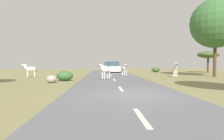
{
  "coord_description": "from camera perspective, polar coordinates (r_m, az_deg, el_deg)",
  "views": [
    {
      "loc": [
        -1.55,
        -9.31,
        1.55
      ],
      "look_at": [
        -0.56,
        10.13,
        0.85
      ],
      "focal_mm": 31.46,
      "sensor_mm": 36.0,
      "label": 1
    }
  ],
  "objects": [
    {
      "name": "zebra_0",
      "position": [
        22.37,
        3.65,
        0.34
      ],
      "size": [
        0.59,
        1.46,
        1.4
      ],
      "rotation": [
        0.0,
        0.0,
        3.36
      ],
      "color": "silver",
      "rests_on": "road"
    },
    {
      "name": "ground_plane",
      "position": [
        9.56,
        6.49,
        -7.28
      ],
      "size": [
        90.0,
        90.0,
        0.0
      ],
      "primitive_type": "plane",
      "color": "olive"
    },
    {
      "name": "road",
      "position": [
        9.5,
        3.7,
        -7.19
      ],
      "size": [
        6.0,
        64.0,
        0.05
      ],
      "primitive_type": "cube",
      "color": "slate",
      "rests_on": "ground_plane"
    },
    {
      "name": "lane_markings",
      "position": [
        8.51,
        4.48,
        -8.08
      ],
      "size": [
        0.16,
        56.0,
        0.01
      ],
      "color": "silver",
      "rests_on": "road"
    },
    {
      "name": "rock_0",
      "position": [
        16.04,
        -17.18,
        -2.51
      ],
      "size": [
        0.79,
        0.84,
        0.6
      ],
      "primitive_type": "ellipsoid",
      "color": "#A89E8C",
      "rests_on": "ground_plane"
    },
    {
      "name": "tree_3",
      "position": [
        24.98,
        27.84,
        11.86
      ],
      "size": [
        5.41,
        5.41,
        8.62
      ],
      "color": "#4C3823",
      "rests_on": "ground_plane"
    },
    {
      "name": "rock_2",
      "position": [
        29.34,
        17.18,
        -0.76
      ],
      "size": [
        0.47,
        0.46,
        0.32
      ],
      "primitive_type": "ellipsoid",
      "color": "gray",
      "rests_on": "ground_plane"
    },
    {
      "name": "bush_0",
      "position": [
        34.08,
        12.6,
        0.12
      ],
      "size": [
        1.44,
        1.3,
        0.86
      ],
      "primitive_type": "ellipsoid",
      "color": "#425B2D",
      "rests_on": "ground_plane"
    },
    {
      "name": "car_0",
      "position": [
        31.76,
        0.42,
        0.78
      ],
      "size": [
        2.15,
        4.4,
        1.74
      ],
      "rotation": [
        0.0,
        0.0,
        0.04
      ],
      "color": "white",
      "rests_on": "road"
    },
    {
      "name": "zebra_3",
      "position": [
        22.29,
        -22.71,
        0.22
      ],
      "size": [
        1.51,
        0.89,
        1.51
      ],
      "rotation": [
        0.0,
        0.0,
        1.99
      ],
      "color": "silver",
      "rests_on": "ground_plane"
    },
    {
      "name": "bush_1",
      "position": [
        17.59,
        -13.55,
        -1.67
      ],
      "size": [
        1.42,
        1.28,
        0.85
      ],
      "primitive_type": "ellipsoid",
      "color": "#386633",
      "rests_on": "ground_plane"
    },
    {
      "name": "car_1",
      "position": [
        37.19,
        -0.92,
        0.96
      ],
      "size": [
        2.24,
        4.45,
        1.74
      ],
      "rotation": [
        0.0,
        0.0,
        3.08
      ],
      "color": "white",
      "rests_on": "road"
    },
    {
      "name": "zebra_1",
      "position": [
        17.66,
        -2.01,
        -0.02
      ],
      "size": [
        1.2,
        1.24,
        1.45
      ],
      "rotation": [
        0.0,
        0.0,
        2.38
      ],
      "color": "silver",
      "rests_on": "road"
    },
    {
      "name": "zebra_2",
      "position": [
        22.43,
        17.81,
        0.5
      ],
      "size": [
        0.58,
        1.74,
        1.65
      ],
      "rotation": [
        0.0,
        0.0,
        3.03
      ],
      "color": "silver",
      "rests_on": "ground_plane"
    },
    {
      "name": "tree_0",
      "position": [
        34.78,
        26.15,
        3.98
      ],
      "size": [
        3.22,
        3.22,
        3.45
      ],
      "color": "#4C3823",
      "rests_on": "ground_plane"
    }
  ]
}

